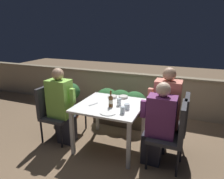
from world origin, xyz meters
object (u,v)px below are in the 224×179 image
(person_coral_top, at_px, (164,111))
(chair_left_far, at_px, (65,103))
(potted_plant, at_px, (71,97))
(person_green_blouse, at_px, (62,106))
(beer_bottle, at_px, (111,101))
(chair_right_far, at_px, (178,120))
(chair_right_near, at_px, (174,130))
(person_purple_stripe, at_px, (158,124))
(chair_left_near, at_px, (52,109))

(person_coral_top, bearing_deg, chair_left_far, -179.66)
(chair_left_far, xyz_separation_m, potted_plant, (-0.24, 0.54, -0.08))
(person_green_blouse, bearing_deg, potted_plant, 115.41)
(person_green_blouse, distance_m, beer_bottle, 0.87)
(person_green_blouse, distance_m, chair_right_far, 1.84)
(chair_right_near, xyz_separation_m, person_purple_stripe, (-0.21, 0.00, 0.05))
(chair_right_near, distance_m, person_purple_stripe, 0.22)
(person_green_blouse, relative_size, chair_right_near, 1.34)
(chair_left_near, xyz_separation_m, person_purple_stripe, (1.78, -0.00, 0.05))
(chair_right_near, xyz_separation_m, chair_right_far, (0.03, 0.34, 0.00))
(chair_left_far, bearing_deg, potted_plant, 113.93)
(person_coral_top, bearing_deg, person_purple_stripe, -94.97)
(chair_left_far, bearing_deg, beer_bottle, -14.78)
(chair_right_far, bearing_deg, chair_left_near, -170.63)
(chair_left_far, distance_m, person_coral_top, 1.77)
(person_green_blouse, relative_size, chair_right_far, 1.34)
(chair_right_near, relative_size, person_coral_top, 0.71)
(chair_left_far, distance_m, chair_right_near, 1.98)
(chair_left_near, height_order, chair_left_far, same)
(person_green_blouse, height_order, chair_left_far, person_green_blouse)
(chair_right_far, xyz_separation_m, beer_bottle, (-0.96, -0.28, 0.27))
(chair_right_near, xyz_separation_m, potted_plant, (-2.19, 0.87, -0.08))
(person_green_blouse, distance_m, person_purple_stripe, 1.57)
(chair_left_near, bearing_deg, person_purple_stripe, -0.13)
(person_coral_top, height_order, potted_plant, person_coral_top)
(person_coral_top, relative_size, potted_plant, 1.74)
(chair_right_near, bearing_deg, beer_bottle, 176.47)
(chair_left_near, distance_m, person_green_blouse, 0.23)
(chair_left_near, bearing_deg, potted_plant, 103.15)
(chair_left_near, bearing_deg, person_green_blouse, 0.00)
(chair_left_near, relative_size, beer_bottle, 3.75)
(chair_right_far, relative_size, beer_bottle, 3.75)
(chair_left_far, bearing_deg, person_coral_top, 0.34)
(beer_bottle, bearing_deg, person_green_blouse, -176.40)
(person_green_blouse, bearing_deg, chair_left_far, 117.83)
(chair_right_far, height_order, person_coral_top, person_coral_top)
(chair_left_far, xyz_separation_m, chair_right_near, (1.95, -0.33, 0.00))
(potted_plant, bearing_deg, chair_right_far, -13.51)
(person_green_blouse, distance_m, potted_plant, 0.97)
(chair_left_far, height_order, person_coral_top, person_coral_top)
(chair_left_near, xyz_separation_m, person_coral_top, (1.81, 0.33, 0.12))
(person_coral_top, bearing_deg, beer_bottle, -159.61)
(chair_left_near, relative_size, chair_left_far, 1.00)
(chair_left_near, bearing_deg, person_coral_top, 10.42)
(person_purple_stripe, height_order, beer_bottle, person_purple_stripe)
(person_green_blouse, distance_m, person_coral_top, 1.63)
(person_purple_stripe, relative_size, person_coral_top, 0.90)
(person_coral_top, bearing_deg, chair_left_near, -169.58)
(chair_left_far, relative_size, chair_right_near, 1.00)
(chair_right_near, bearing_deg, chair_left_near, 179.88)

